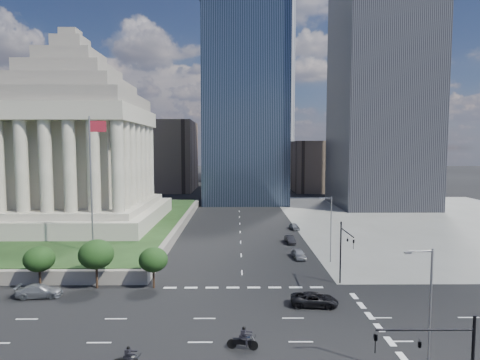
{
  "coord_description": "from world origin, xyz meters",
  "views": [
    {
      "loc": [
        -0.74,
        -34.45,
        17.29
      ],
      "look_at": [
        -0.31,
        15.38,
        13.3
      ],
      "focal_mm": 30.0,
      "sensor_mm": 36.0,
      "label": 1
    }
  ],
  "objects_px": {
    "flagpole": "(92,177)",
    "suv_grey": "(40,291)",
    "parked_sedan_mid": "(290,240)",
    "motorcycle_trail": "(127,357)",
    "war_memorial": "(73,128)",
    "parked_sedan_near": "(299,254)",
    "street_lamp_north": "(330,225)",
    "street_lamp_south": "(428,307)",
    "parked_sedan_far": "(294,227)",
    "traffic_signal_ne": "(345,246)",
    "pickup_truck": "(314,300)",
    "motorcycle_lead": "(243,338)"
  },
  "relations": [
    {
      "from": "traffic_signal_ne",
      "to": "street_lamp_south",
      "type": "distance_m",
      "value": 19.72
    },
    {
      "from": "parked_sedan_mid",
      "to": "motorcycle_trail",
      "type": "bearing_deg",
      "value": -118.24
    },
    {
      "from": "suv_grey",
      "to": "street_lamp_south",
      "type": "bearing_deg",
      "value": -121.22
    },
    {
      "from": "flagpole",
      "to": "street_lamp_south",
      "type": "xyz_separation_m",
      "value": [
        35.16,
        -30.0,
        -7.45
      ]
    },
    {
      "from": "parked_sedan_mid",
      "to": "parked_sedan_far",
      "type": "relative_size",
      "value": 1.04
    },
    {
      "from": "pickup_truck",
      "to": "parked_sedan_near",
      "type": "relative_size",
      "value": 1.21
    },
    {
      "from": "street_lamp_north",
      "to": "pickup_truck",
      "type": "height_order",
      "value": "street_lamp_north"
    },
    {
      "from": "parked_sedan_far",
      "to": "motorcycle_trail",
      "type": "bearing_deg",
      "value": -120.99
    },
    {
      "from": "flagpole",
      "to": "street_lamp_south",
      "type": "relative_size",
      "value": 2.0
    },
    {
      "from": "parked_sedan_far",
      "to": "suv_grey",
      "type": "bearing_deg",
      "value": -142.23
    },
    {
      "from": "street_lamp_south",
      "to": "street_lamp_north",
      "type": "distance_m",
      "value": 31.0
    },
    {
      "from": "traffic_signal_ne",
      "to": "flagpole",
      "type": "bearing_deg",
      "value": 163.29
    },
    {
      "from": "suv_grey",
      "to": "motorcycle_trail",
      "type": "bearing_deg",
      "value": -143.36
    },
    {
      "from": "suv_grey",
      "to": "motorcycle_lead",
      "type": "height_order",
      "value": "motorcycle_lead"
    },
    {
      "from": "traffic_signal_ne",
      "to": "parked_sedan_far",
      "type": "relative_size",
      "value": 2.08
    },
    {
      "from": "flagpole",
      "to": "parked_sedan_near",
      "type": "distance_m",
      "value": 33.37
    },
    {
      "from": "traffic_signal_ne",
      "to": "street_lamp_north",
      "type": "xyz_separation_m",
      "value": [
        0.83,
        11.3,
        0.41
      ]
    },
    {
      "from": "war_memorial",
      "to": "street_lamp_south",
      "type": "relative_size",
      "value": 3.9
    },
    {
      "from": "suv_grey",
      "to": "parked_sedan_far",
      "type": "distance_m",
      "value": 51.95
    },
    {
      "from": "motorcycle_trail",
      "to": "suv_grey",
      "type": "bearing_deg",
      "value": 139.23
    },
    {
      "from": "street_lamp_north",
      "to": "parked_sedan_mid",
      "type": "distance_m",
      "value": 13.89
    },
    {
      "from": "war_memorial",
      "to": "pickup_truck",
      "type": "xyz_separation_m",
      "value": [
        41.78,
        -39.85,
        -20.68
      ]
    },
    {
      "from": "pickup_truck",
      "to": "parked_sedan_mid",
      "type": "relative_size",
      "value": 1.29
    },
    {
      "from": "flagpole",
      "to": "parked_sedan_near",
      "type": "bearing_deg",
      "value": 5.75
    },
    {
      "from": "flagpole",
      "to": "traffic_signal_ne",
      "type": "distance_m",
      "value": 36.69
    },
    {
      "from": "street_lamp_south",
      "to": "parked_sedan_mid",
      "type": "height_order",
      "value": "street_lamp_south"
    },
    {
      "from": "parked_sedan_far",
      "to": "motorcycle_trail",
      "type": "relative_size",
      "value": 1.55
    },
    {
      "from": "parked_sedan_mid",
      "to": "street_lamp_south",
      "type": "bearing_deg",
      "value": -88.67
    },
    {
      "from": "street_lamp_north",
      "to": "parked_sedan_near",
      "type": "bearing_deg",
      "value": 154.05
    },
    {
      "from": "war_memorial",
      "to": "street_lamp_south",
      "type": "xyz_separation_m",
      "value": [
        47.33,
        -54.0,
        -15.74
      ]
    },
    {
      "from": "street_lamp_south",
      "to": "motorcycle_trail",
      "type": "height_order",
      "value": "street_lamp_south"
    },
    {
      "from": "suv_grey",
      "to": "parked_sedan_near",
      "type": "bearing_deg",
      "value": -70.2
    },
    {
      "from": "pickup_truck",
      "to": "motorcycle_lead",
      "type": "bearing_deg",
      "value": 145.04
    },
    {
      "from": "street_lamp_north",
      "to": "suv_grey",
      "type": "distance_m",
      "value": 39.79
    },
    {
      "from": "traffic_signal_ne",
      "to": "parked_sedan_near",
      "type": "xyz_separation_m",
      "value": [
        -3.5,
        13.41,
        -4.52
      ]
    },
    {
      "from": "traffic_signal_ne",
      "to": "parked_sedan_near",
      "type": "height_order",
      "value": "traffic_signal_ne"
    },
    {
      "from": "flagpole",
      "to": "suv_grey",
      "type": "xyz_separation_m",
      "value": [
        -1.77,
        -13.0,
        -12.37
      ]
    },
    {
      "from": "war_memorial",
      "to": "parked_sedan_near",
      "type": "bearing_deg",
      "value": -25.92
    },
    {
      "from": "traffic_signal_ne",
      "to": "pickup_truck",
      "type": "distance_m",
      "value": 8.57
    },
    {
      "from": "parked_sedan_far",
      "to": "pickup_truck",
      "type": "bearing_deg",
      "value": -104.9
    },
    {
      "from": "war_memorial",
      "to": "motorcycle_trail",
      "type": "height_order",
      "value": "war_memorial"
    },
    {
      "from": "parked_sedan_far",
      "to": "motorcycle_lead",
      "type": "height_order",
      "value": "motorcycle_lead"
    },
    {
      "from": "traffic_signal_ne",
      "to": "parked_sedan_far",
      "type": "bearing_deg",
      "value": 91.61
    },
    {
      "from": "war_memorial",
      "to": "parked_sedan_near",
      "type": "height_order",
      "value": "war_memorial"
    },
    {
      "from": "parked_sedan_far",
      "to": "street_lamp_south",
      "type": "bearing_deg",
      "value": -97.84
    },
    {
      "from": "parked_sedan_mid",
      "to": "motorcycle_lead",
      "type": "distance_m",
      "value": 39.56
    },
    {
      "from": "suv_grey",
      "to": "motorcycle_trail",
      "type": "relative_size",
      "value": 2.05
    },
    {
      "from": "pickup_truck",
      "to": "parked_sedan_near",
      "type": "xyz_separation_m",
      "value": [
        1.22,
        18.95,
        0.01
      ]
    },
    {
      "from": "street_lamp_south",
      "to": "street_lamp_north",
      "type": "relative_size",
      "value": 1.0
    },
    {
      "from": "flagpole",
      "to": "motorcycle_lead",
      "type": "distance_m",
      "value": 35.36
    }
  ]
}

